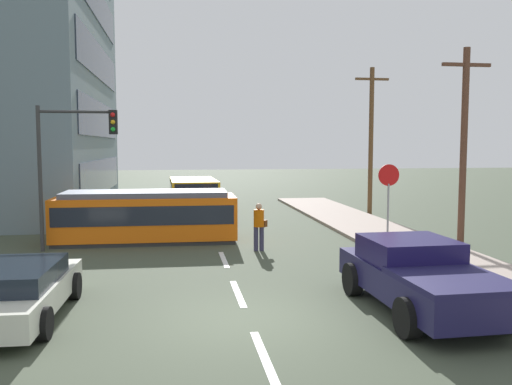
{
  "coord_description": "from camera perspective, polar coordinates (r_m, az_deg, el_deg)",
  "views": [
    {
      "loc": [
        -1.47,
        -10.93,
        3.68
      ],
      "look_at": [
        1.4,
        8.35,
        1.95
      ],
      "focal_mm": 37.45,
      "sensor_mm": 36.0,
      "label": 1
    }
  ],
  "objects": [
    {
      "name": "lane_stripe_2",
      "position": [
        17.39,
        -3.46,
        -7.16
      ],
      "size": [
        0.16,
        2.4,
        0.01
      ],
      "primitive_type": "cube",
      "color": "silver",
      "rests_on": "ground"
    },
    {
      "name": "pickup_truck_parked",
      "position": [
        12.49,
        17.0,
        -8.51
      ],
      "size": [
        2.37,
        5.05,
        1.55
      ],
      "color": "#1C1943",
      "rests_on": "ground"
    },
    {
      "name": "streetcar_tram",
      "position": [
        20.91,
        -11.64,
        -2.4
      ],
      "size": [
        6.83,
        2.63,
        1.94
      ],
      "color": "orange",
      "rests_on": "ground"
    },
    {
      "name": "lane_stripe_3",
      "position": [
        27.0,
        -5.28,
        -2.78
      ],
      "size": [
        0.16,
        2.4,
        0.01
      ],
      "primitive_type": "cube",
      "color": "silver",
      "rests_on": "ground"
    },
    {
      "name": "utility_pole_mid",
      "position": [
        28.79,
        12.18,
        5.66
      ],
      "size": [
        1.8,
        0.24,
        7.72
      ],
      "color": "brown",
      "rests_on": "ground"
    },
    {
      "name": "sidewalk_curb_right",
      "position": [
        19.18,
        17.34,
        -6.02
      ],
      "size": [
        3.2,
        36.0,
        0.14
      ],
      "primitive_type": "cube",
      "color": "#A29084",
      "rests_on": "ground"
    },
    {
      "name": "lane_stripe_0",
      "position": [
        9.77,
        0.84,
        -17.06
      ],
      "size": [
        0.16,
        2.4,
        0.01
      ],
      "primitive_type": "cube",
      "color": "silver",
      "rests_on": "ground"
    },
    {
      "name": "parked_sedan_near",
      "position": [
        12.51,
        -24.06,
        -9.54
      ],
      "size": [
        2.02,
        4.6,
        1.19
      ],
      "color": "silver",
      "rests_on": "ground"
    },
    {
      "name": "ground_plane",
      "position": [
        21.3,
        -4.4,
        -4.9
      ],
      "size": [
        120.0,
        120.0,
        0.0
      ],
      "primitive_type": "plane",
      "color": "#404938"
    },
    {
      "name": "traffic_light_mast",
      "position": [
        19.56,
        -19.15,
        4.31
      ],
      "size": [
        2.71,
        0.33,
        5.03
      ],
      "color": "#333333",
      "rests_on": "ground"
    },
    {
      "name": "lane_stripe_4",
      "position": [
        32.94,
        -5.86,
        -1.37
      ],
      "size": [
        0.16,
        2.4,
        0.01
      ],
      "primitive_type": "cube",
      "color": "silver",
      "rests_on": "ground"
    },
    {
      "name": "stop_sign",
      "position": [
        19.3,
        13.97,
        0.5
      ],
      "size": [
        0.76,
        0.07,
        2.88
      ],
      "color": "gray",
      "rests_on": "sidewalk_curb_right"
    },
    {
      "name": "utility_pole_near",
      "position": [
        20.38,
        21.3,
        4.84
      ],
      "size": [
        1.8,
        0.24,
        7.1
      ],
      "color": "brown",
      "rests_on": "ground"
    },
    {
      "name": "lane_stripe_1",
      "position": [
        13.52,
        -1.95,
        -10.72
      ],
      "size": [
        0.16,
        2.4,
        0.01
      ],
      "primitive_type": "cube",
      "color": "silver",
      "rests_on": "ground"
    },
    {
      "name": "city_bus",
      "position": [
        30.56,
        -6.72,
        0.02
      ],
      "size": [
        2.69,
        5.55,
        1.76
      ],
      "color": "gold",
      "rests_on": "ground"
    },
    {
      "name": "pedestrian_crossing",
      "position": [
        18.63,
        0.32,
        -3.39
      ],
      "size": [
        0.5,
        0.36,
        1.67
      ],
      "color": "#34304B",
      "rests_on": "ground"
    }
  ]
}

